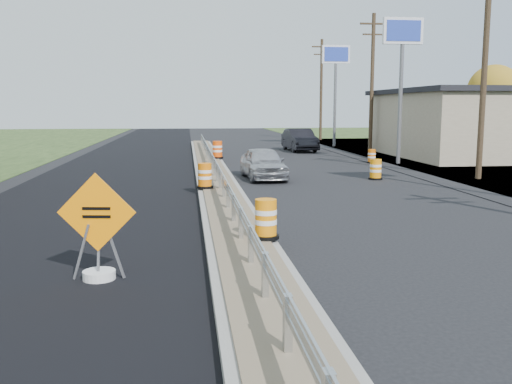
{
  "coord_description": "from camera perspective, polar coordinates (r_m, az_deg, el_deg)",
  "views": [
    {
      "loc": [
        -1.17,
        -14.46,
        3.15
      ],
      "look_at": [
        0.48,
        -0.86,
        1.1
      ],
      "focal_mm": 40.0,
      "sensor_mm": 36.0,
      "label": 1
    }
  ],
  "objects": [
    {
      "name": "ground",
      "position": [
        14.84,
        -2.24,
        -3.75
      ],
      "size": [
        140.0,
        140.0,
        0.0
      ],
      "primitive_type": "plane",
      "color": "black",
      "rests_on": "ground"
    },
    {
      "name": "milled_overlay",
      "position": [
        24.87,
        -14.31,
        0.99
      ],
      "size": [
        7.2,
        120.0,
        0.01
      ],
      "primitive_type": "cube",
      "color": "black",
      "rests_on": "ground"
    },
    {
      "name": "median",
      "position": [
        22.69,
        -3.89,
        0.8
      ],
      "size": [
        1.6,
        55.0,
        0.23
      ],
      "color": "gray",
      "rests_on": "ground"
    },
    {
      "name": "guardrail",
      "position": [
        23.61,
        -4.03,
        2.6
      ],
      "size": [
        0.1,
        46.15,
        0.72
      ],
      "color": "silver",
      "rests_on": "median"
    },
    {
      "name": "pylon_sign_mid",
      "position": [
        32.78,
        14.43,
        14.08
      ],
      "size": [
        2.2,
        0.3,
        7.9
      ],
      "color": "slate",
      "rests_on": "ground"
    },
    {
      "name": "pylon_sign_north",
      "position": [
        46.08,
        7.98,
        12.58
      ],
      "size": [
        2.2,
        0.3,
        7.9
      ],
      "color": "slate",
      "rests_on": "ground"
    },
    {
      "name": "utility_pole_smid",
      "position": [
        26.72,
        21.9,
        11.75
      ],
      "size": [
        1.9,
        0.26,
        9.4
      ],
      "color": "#473523",
      "rests_on": "ground"
    },
    {
      "name": "utility_pole_nmid",
      "position": [
        40.53,
        11.53,
        10.87
      ],
      "size": [
        1.9,
        0.26,
        9.4
      ],
      "color": "#473523",
      "rests_on": "ground"
    },
    {
      "name": "utility_pole_north",
      "position": [
        54.96,
        6.54,
        10.33
      ],
      "size": [
        1.9,
        0.26,
        9.4
      ],
      "color": "#473523",
      "rests_on": "ground"
    },
    {
      "name": "tree_far_yellow",
      "position": [
        55.57,
        22.69,
        9.3
      ],
      "size": [
        4.62,
        4.62,
        6.86
      ],
      "color": "#473523",
      "rests_on": "ground"
    },
    {
      "name": "caution_sign",
      "position": [
        10.86,
        -15.5,
        -5.91
      ],
      "size": [
        1.43,
        0.6,
        1.98
      ],
      "rotation": [
        0.0,
        0.0,
        -0.14
      ],
      "color": "white",
      "rests_on": "ground"
    },
    {
      "name": "barrel_median_near",
      "position": [
        12.73,
        0.98,
        -2.79
      ],
      "size": [
        0.61,
        0.61,
        0.89
      ],
      "color": "black",
      "rests_on": "median"
    },
    {
      "name": "barrel_median_mid",
      "position": [
        20.69,
        -5.14,
        1.58
      ],
      "size": [
        0.62,
        0.62,
        0.91
      ],
      "color": "black",
      "rests_on": "median"
    },
    {
      "name": "barrel_median_far",
      "position": [
        32.72,
        -3.88,
        4.21
      ],
      "size": [
        0.67,
        0.67,
        0.98
      ],
      "color": "black",
      "rests_on": "median"
    },
    {
      "name": "barrel_shoulder_near",
      "position": [
        25.45,
        11.87,
        2.19
      ],
      "size": [
        0.61,
        0.61,
        0.89
      ],
      "color": "black",
      "rests_on": "ground"
    },
    {
      "name": "barrel_shoulder_mid",
      "position": [
        32.93,
        11.5,
        3.51
      ],
      "size": [
        0.53,
        0.53,
        0.78
      ],
      "color": "black",
      "rests_on": "ground"
    },
    {
      "name": "car_silver",
      "position": [
        25.12,
        0.73,
        2.92
      ],
      "size": [
        1.91,
        4.2,
        1.4
      ],
      "primitive_type": "imported",
      "rotation": [
        0.0,
        0.0,
        0.06
      ],
      "color": "#B5B5BA",
      "rests_on": "ground"
    },
    {
      "name": "car_dark_mid",
      "position": [
        41.22,
        4.39,
        5.23
      ],
      "size": [
        1.95,
        4.95,
        1.6
      ],
      "primitive_type": "imported",
      "rotation": [
        0.0,
        0.0,
        0.05
      ],
      "color": "black",
      "rests_on": "ground"
    }
  ]
}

